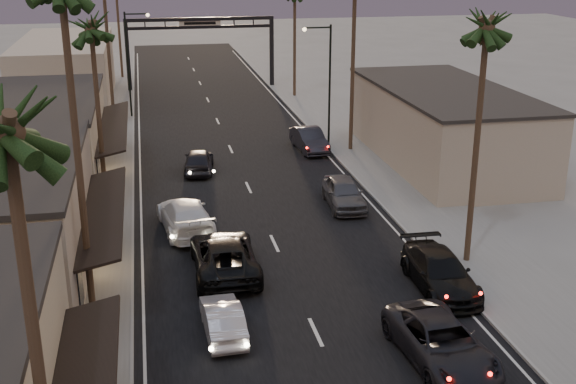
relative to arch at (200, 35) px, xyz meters
name	(u,v)px	position (x,y,z in m)	size (l,w,h in m)	color
ground	(242,173)	(0.00, -30.00, -5.53)	(200.00, 200.00, 0.00)	slate
road	(232,153)	(0.00, -25.00, -5.53)	(14.00, 120.00, 0.02)	black
sidewalk_left	(102,135)	(-9.50, -18.00, -5.47)	(5.00, 92.00, 0.12)	slate
sidewalk_right	(334,124)	(9.50, -18.00, -5.47)	(5.00, 92.00, 0.12)	slate
storefront_far	(36,139)	(-13.00, -28.00, -3.03)	(8.00, 16.00, 5.00)	#B4A98A
storefront_dist	(67,72)	(-13.00, -5.00, -2.53)	(8.00, 20.00, 6.00)	gray
building_right	(443,127)	(14.00, -30.00, -3.03)	(8.00, 18.00, 5.00)	gray
arch	(200,35)	(0.00, 0.00, 0.00)	(15.20, 0.40, 7.27)	black
streetlight_right	(326,76)	(6.92, -25.00, -0.20)	(2.13, 0.30, 9.00)	black
streetlight_left	(131,56)	(-6.92, -12.00, -0.20)	(2.13, 0.30, 9.00)	black
palm_la	(4,110)	(-8.60, -61.00, 5.91)	(3.20, 3.20, 13.20)	#38281C
palm_lc	(90,20)	(-8.60, -34.00, 4.94)	(3.20, 3.20, 12.20)	#38281C
palm_ra	(488,17)	(8.60, -46.00, 5.91)	(3.20, 3.20, 13.20)	#38281C
oncoming_pickup	(224,256)	(-2.86, -44.90, -4.67)	(2.86, 6.20, 1.72)	black
oncoming_silver	(223,319)	(-3.57, -50.40, -4.86)	(1.41, 4.06, 1.34)	#ADACB1
oncoming_white	(186,216)	(-4.28, -39.40, -4.67)	(2.41, 5.93, 1.72)	silver
oncoming_dgrey	(199,161)	(-2.74, -29.09, -4.75)	(1.84, 4.58, 1.56)	black
curbside_near	(441,342)	(3.96, -53.91, -4.74)	(2.63, 5.70, 1.58)	black
curbside_black	(440,272)	(6.20, -48.41, -4.72)	(2.27, 5.59, 1.62)	black
curbside_grey	(344,193)	(4.89, -37.43, -4.70)	(1.97, 4.90, 1.67)	#444448
curbside_far	(309,140)	(5.62, -25.52, -4.71)	(1.75, 5.02, 1.65)	black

